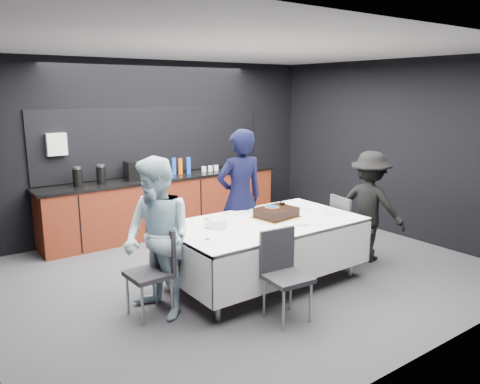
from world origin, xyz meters
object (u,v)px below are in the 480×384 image
chair_left (155,265)px  person_left (158,239)px  cake_assembly (276,213)px  person_right (369,206)px  plate_stack (217,223)px  chair_right (346,224)px  chair_near (283,268)px  champagne_flute (207,225)px  party_table (264,232)px  person_center (240,198)px

chair_left → person_left: 0.31m
cake_assembly → person_right: size_ratio=0.36×
chair_left → person_left: bearing=-83.0°
chair_left → person_left: (0.01, -0.06, 0.30)m
plate_stack → chair_right: size_ratio=0.25×
person_right → chair_right: bearing=53.9°
chair_left → chair_near: bearing=-39.5°
person_left → person_right: bearing=76.3°
chair_left → chair_near: size_ratio=1.00×
cake_assembly → chair_right: cake_assembly is taller
chair_near → person_left: bearing=142.4°
chair_right → chair_near: size_ratio=1.00×
champagne_flute → chair_near: 0.90m
champagne_flute → chair_right: champagne_flute is taller
plate_stack → chair_near: 0.98m
party_table → champagne_flute: 0.99m
chair_right → plate_stack: bearing=173.9°
party_table → chair_right: bearing=-4.2°
cake_assembly → person_center: person_center is taller
cake_assembly → chair_right: (1.12, -0.14, -0.31)m
plate_stack → person_left: size_ratio=0.14×
person_center → person_left: (-1.55, -0.72, -0.08)m
cake_assembly → party_table: bearing=-168.7°
cake_assembly → chair_near: cake_assembly is taller
chair_left → person_left: size_ratio=0.55×
plate_stack → person_center: bearing=38.1°
person_center → person_left: bearing=32.2°
chair_right → person_right: person_right is taller
champagne_flute → person_left: (-0.49, 0.17, -0.10)m
party_table → chair_left: (-1.42, 0.04, -0.11)m
chair_right → person_center: 1.49m
chair_right → chair_left: bearing=177.1°
chair_right → chair_near: same height
chair_left → chair_right: (2.77, -0.14, 0.00)m
plate_stack → person_left: 0.82m
party_table → chair_left: bearing=178.3°
person_left → chair_right: bearing=78.0°
chair_right → party_table: bearing=175.8°
party_table → chair_right: size_ratio=2.51×
party_table → chair_near: (-0.40, -0.80, -0.11)m
chair_near → plate_stack: bearing=103.0°
party_table → chair_near: chair_near is taller
party_table → champagne_flute: size_ratio=10.36×
cake_assembly → person_left: (-1.64, -0.07, -0.01)m
cake_assembly → person_center: bearing=97.1°
chair_right → person_right: size_ratio=0.61×
chair_left → plate_stack: bearing=4.8°
person_right → chair_left: bearing=66.9°
cake_assembly → plate_stack: (-0.83, 0.07, -0.01)m
chair_right → person_left: 2.78m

